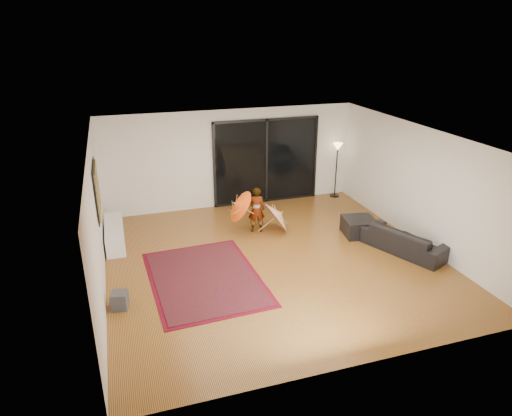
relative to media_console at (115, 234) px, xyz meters
name	(u,v)px	position (x,y,z in m)	size (l,w,h in m)	color
floor	(274,260)	(3.25, -1.94, -0.23)	(7.00, 7.00, 0.00)	#A56B2D
ceiling	(276,138)	(3.25, -1.94, 2.47)	(7.00, 7.00, 0.00)	white
wall_back	(231,159)	(3.25, 1.56, 1.12)	(7.00, 7.00, 0.00)	silver
wall_front	(360,289)	(3.25, -5.44, 1.12)	(7.00, 7.00, 0.00)	silver
wall_left	(97,223)	(-0.25, -1.94, 1.12)	(7.00, 7.00, 0.00)	silver
wall_right	(419,186)	(6.75, -1.94, 1.12)	(7.00, 7.00, 0.00)	silver
sliding_door	(266,161)	(4.25, 1.53, 0.97)	(3.06, 0.07, 2.40)	black
painting	(97,190)	(-0.21, -0.94, 1.42)	(0.04, 1.28, 1.08)	black
media_console	(115,234)	(0.00, 0.00, 0.00)	(0.41, 1.65, 0.46)	white
speaker	(120,300)	(0.00, -2.79, -0.07)	(0.28, 0.28, 0.32)	#424244
persian_rug	(205,278)	(1.66, -2.24, -0.22)	(2.25, 3.06, 0.02)	#5A0718
sofa	(405,240)	(6.20, -2.42, 0.05)	(1.91, 0.75, 0.56)	black
ottoman	(359,227)	(5.67, -1.32, -0.02)	(0.73, 0.73, 0.42)	black
floor_lamp	(337,155)	(6.35, 1.31, 1.05)	(0.28, 0.28, 1.62)	black
child	(256,210)	(3.35, -0.38, 0.34)	(0.42, 0.27, 1.14)	#999999
parasol_orange	(235,207)	(2.80, -0.43, 0.51)	(0.61, 0.82, 0.87)	#F24E0C
parasol_white	(281,212)	(3.95, -0.53, 0.28)	(0.66, 0.90, 0.96)	white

